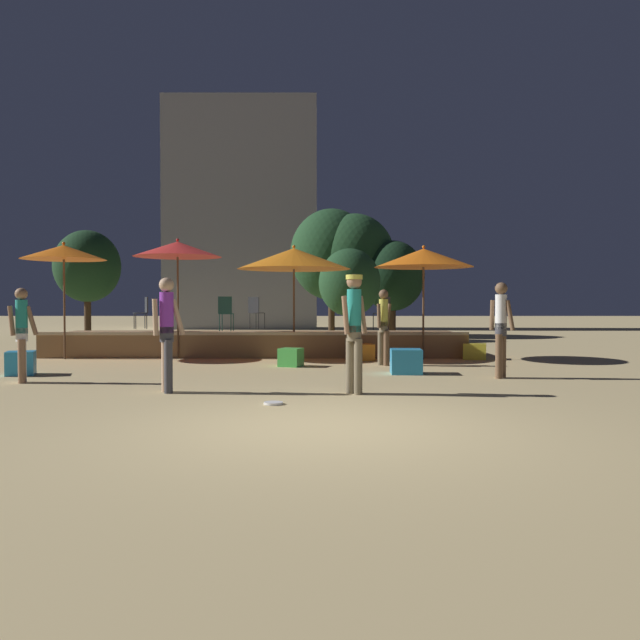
# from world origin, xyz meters

# --- Properties ---
(ground_plane) EXTENTS (120.00, 120.00, 0.00)m
(ground_plane) POSITION_xyz_m (0.00, 0.00, 0.00)
(ground_plane) COLOR tan
(wooden_deck) EXTENTS (10.92, 2.70, 0.67)m
(wooden_deck) POSITION_xyz_m (-1.71, 9.98, 0.30)
(wooden_deck) COLOR olive
(wooden_deck) RESTS_ON ground
(patio_umbrella_0) EXTENTS (2.88, 2.88, 2.87)m
(patio_umbrella_0) POSITION_xyz_m (-0.68, 8.81, 2.53)
(patio_umbrella_0) COLOR brown
(patio_umbrella_0) RESTS_ON ground
(patio_umbrella_1) EXTENTS (2.04, 2.04, 2.93)m
(patio_umbrella_1) POSITION_xyz_m (-6.40, 8.50, 2.66)
(patio_umbrella_1) COLOR brown
(patio_umbrella_1) RESTS_ON ground
(patio_umbrella_2) EXTENTS (2.20, 2.20, 3.02)m
(patio_umbrella_2) POSITION_xyz_m (-3.59, 8.63, 2.75)
(patio_umbrella_2) COLOR brown
(patio_umbrella_2) RESTS_ON ground
(patio_umbrella_3) EXTENTS (2.45, 2.45, 2.83)m
(patio_umbrella_3) POSITION_xyz_m (2.56, 8.45, 2.52)
(patio_umbrella_3) COLOR brown
(patio_umbrella_3) RESTS_ON ground
(cube_seat_0) EXTENTS (0.68, 0.68, 0.39)m
(cube_seat_0) POSITION_xyz_m (3.86, 8.50, 0.20)
(cube_seat_0) COLOR yellow
(cube_seat_0) RESTS_ON ground
(cube_seat_1) EXTENTS (0.64, 0.64, 0.46)m
(cube_seat_1) POSITION_xyz_m (-5.84, 5.06, 0.23)
(cube_seat_1) COLOR #2D9EDB
(cube_seat_1) RESTS_ON ground
(cube_seat_2) EXTENTS (0.63, 0.63, 0.49)m
(cube_seat_2) POSITION_xyz_m (1.70, 5.28, 0.24)
(cube_seat_2) COLOR #2D9EDB
(cube_seat_2) RESTS_ON ground
(cube_seat_3) EXTENTS (0.58, 0.58, 0.40)m
(cube_seat_3) POSITION_xyz_m (1.02, 8.16, 0.20)
(cube_seat_3) COLOR orange
(cube_seat_3) RESTS_ON ground
(cube_seat_4) EXTENTS (0.58, 0.58, 0.40)m
(cube_seat_4) POSITION_xyz_m (-0.66, 6.70, 0.20)
(cube_seat_4) COLOR #4CC651
(cube_seat_4) RESTS_ON ground
(person_0) EXTENTS (0.39, 0.41, 1.70)m
(person_0) POSITION_xyz_m (1.41, 6.92, 0.92)
(person_0) COLOR #72664C
(person_0) RESTS_ON ground
(person_1) EXTENTS (0.49, 0.31, 1.80)m
(person_1) POSITION_xyz_m (-2.41, 2.67, 0.99)
(person_1) COLOR tan
(person_1) RESTS_ON ground
(person_2) EXTENTS (0.43, 0.37, 1.79)m
(person_2) POSITION_xyz_m (3.36, 4.56, 0.98)
(person_2) COLOR brown
(person_2) RESTS_ON ground
(person_3) EXTENTS (0.49, 0.28, 1.67)m
(person_3) POSITION_xyz_m (-5.25, 3.88, 0.89)
(person_3) COLOR #997051
(person_3) RESTS_ON ground
(person_4) EXTENTS (0.45, 0.40, 1.85)m
(person_4) POSITION_xyz_m (0.51, 2.53, 1.07)
(person_4) COLOR #72664C
(person_4) RESTS_ON ground
(bistro_chair_0) EXTENTS (0.48, 0.48, 0.90)m
(bistro_chair_0) POSITION_xyz_m (1.72, 9.89, 1.22)
(bistro_chair_0) COLOR #2D3338
(bistro_chair_0) RESTS_ON wooden_deck
(bistro_chair_1) EXTENTS (0.40, 0.40, 0.90)m
(bistro_chair_1) POSITION_xyz_m (-2.46, 9.10, 1.22)
(bistro_chair_1) COLOR #1E4C47
(bistro_chair_1) RESTS_ON wooden_deck
(bistro_chair_2) EXTENTS (0.46, 0.47, 0.90)m
(bistro_chair_2) POSITION_xyz_m (-1.84, 10.55, 1.22)
(bistro_chair_2) COLOR #2D3338
(bistro_chair_2) RESTS_ON wooden_deck
(bistro_chair_3) EXTENTS (0.46, 0.45, 0.90)m
(bistro_chair_3) POSITION_xyz_m (-5.02, 10.62, 1.22)
(bistro_chair_3) COLOR #2D3338
(bistro_chair_3) RESTS_ON wooden_deck
(frisbee_disc) EXTENTS (0.27, 0.27, 0.03)m
(frisbee_disc) POSITION_xyz_m (-0.66, 1.54, 0.02)
(frisbee_disc) COLOR white
(frisbee_disc) RESTS_ON ground
(background_tree_0) EXTENTS (3.55, 3.55, 5.43)m
(background_tree_0) POSITION_xyz_m (0.48, 19.74, 3.48)
(background_tree_0) COLOR #3D2B1C
(background_tree_0) RESTS_ON ground
(background_tree_1) EXTENTS (2.73, 2.73, 4.45)m
(background_tree_1) POSITION_xyz_m (-9.78, 19.11, 2.93)
(background_tree_1) COLOR #3D2B1C
(background_tree_1) RESTS_ON ground
(background_tree_2) EXTENTS (3.44, 3.44, 5.17)m
(background_tree_2) POSITION_xyz_m (1.44, 19.35, 3.27)
(background_tree_2) COLOR #3D2B1C
(background_tree_2) RESTS_ON ground
(background_tree_3) EXTENTS (2.62, 2.62, 3.96)m
(background_tree_3) POSITION_xyz_m (2.96, 18.52, 2.51)
(background_tree_3) COLOR #3D2B1C
(background_tree_3) RESTS_ON ground
(background_tree_4) EXTENTS (2.31, 2.31, 3.44)m
(background_tree_4) POSITION_xyz_m (1.09, 16.22, 2.16)
(background_tree_4) COLOR #3D2B1C
(background_tree_4) RESTS_ON ground
(distant_building) EXTENTS (8.18, 3.34, 12.38)m
(distant_building) POSITION_xyz_m (-4.29, 27.42, 6.19)
(distant_building) COLOR gray
(distant_building) RESTS_ON ground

